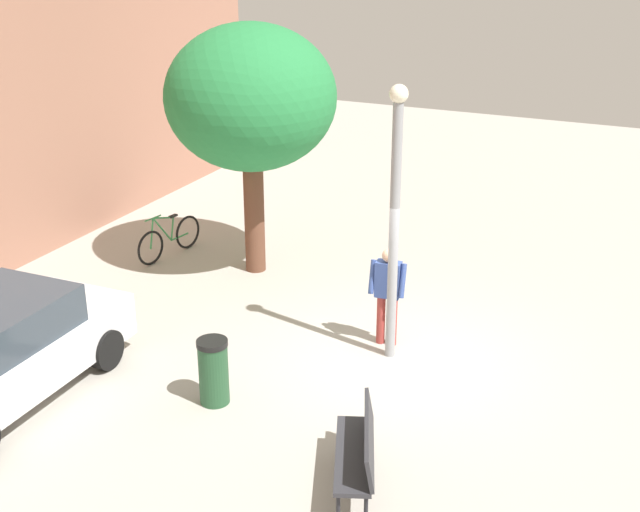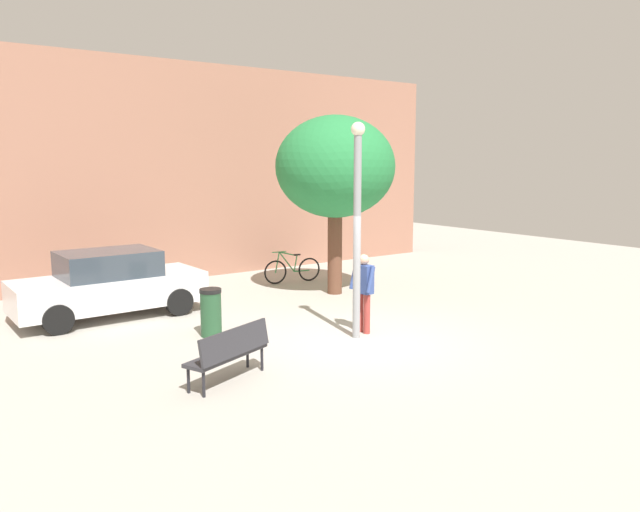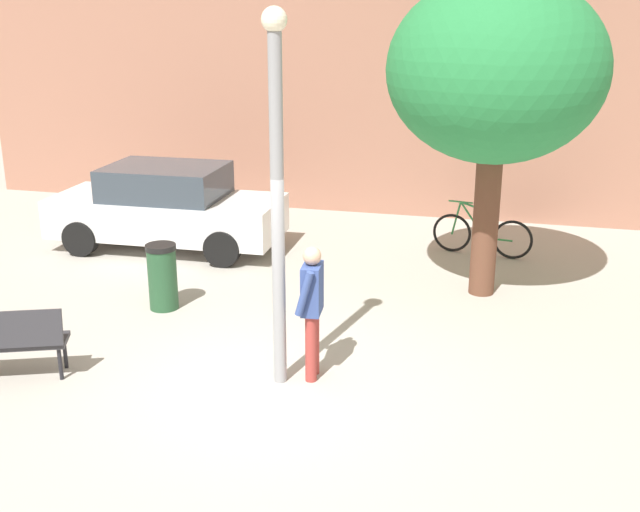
{
  "view_description": "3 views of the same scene",
  "coord_description": "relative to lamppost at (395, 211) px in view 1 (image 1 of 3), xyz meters",
  "views": [
    {
      "loc": [
        -11.3,
        -3.88,
        6.57
      ],
      "look_at": [
        0.33,
        1.46,
        1.38
      ],
      "focal_mm": 47.42,
      "sensor_mm": 36.0,
      "label": 1
    },
    {
      "loc": [
        -7.62,
        -9.32,
        3.56
      ],
      "look_at": [
        0.5,
        2.01,
        1.41
      ],
      "focal_mm": 34.2,
      "sensor_mm": 36.0,
      "label": 2
    },
    {
      "loc": [
        2.6,
        -8.01,
        4.38
      ],
      "look_at": [
        0.26,
        1.21,
        1.26
      ],
      "focal_mm": 43.61,
      "sensor_mm": 36.0,
      "label": 3
    }
  ],
  "objects": [
    {
      "name": "ground_plane",
      "position": [
        -0.04,
        -0.1,
        -2.44
      ],
      "size": [
        36.0,
        36.0,
        0.0
      ],
      "primitive_type": "plane",
      "color": "#A8A399"
    },
    {
      "name": "lamppost",
      "position": [
        0.0,
        0.0,
        0.0
      ],
      "size": [
        0.28,
        0.28,
        4.34
      ],
      "color": "gray",
      "rests_on": "ground_plane"
    },
    {
      "name": "person_by_lamppost",
      "position": [
        0.35,
        0.19,
        -1.47
      ],
      "size": [
        0.32,
        0.61,
        1.67
      ],
      "color": "#9E3833",
      "rests_on": "ground_plane"
    },
    {
      "name": "park_bench",
      "position": [
        -3.29,
        -0.82,
        -1.89
      ],
      "size": [
        1.66,
        1.03,
        0.92
      ],
      "color": "#2D2D33",
      "rests_on": "ground_plane"
    },
    {
      "name": "plaza_tree",
      "position": [
        2.2,
        3.65,
        0.98
      ],
      "size": [
        3.19,
        3.19,
        4.8
      ],
      "color": "brown",
      "rests_on": "ground_plane"
    },
    {
      "name": "bicycle_green",
      "position": [
        2.08,
        5.6,
        -2.05
      ],
      "size": [
        1.79,
        0.34,
        0.97
      ],
      "color": "black",
      "rests_on": "ground_plane"
    },
    {
      "name": "trash_bin",
      "position": [
        -2.38,
        1.82,
        -1.93
      ],
      "size": [
        0.45,
        0.45,
        1.0
      ],
      "color": "#234C2D",
      "rests_on": "ground_plane"
    }
  ]
}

